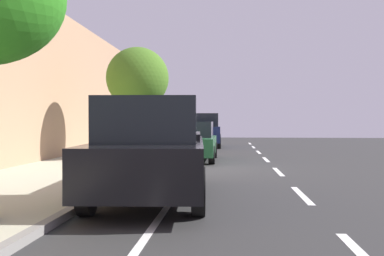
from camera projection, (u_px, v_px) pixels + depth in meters
name	position (u px, v px, depth m)	size (l,w,h in m)	color
ground	(198.00, 168.00, 14.20)	(54.57, 54.57, 0.00)	#2B2B2B
sidewalk	(89.00, 165.00, 14.50)	(3.97, 34.11, 0.13)	#B1AE95
curb_edge	(150.00, 166.00, 14.33)	(0.16, 34.11, 0.13)	gray
lane_stripe_centre	(271.00, 165.00, 15.25)	(0.14, 31.60, 0.01)	white
lane_stripe_bike_edge	(195.00, 168.00, 14.21)	(0.12, 34.11, 0.01)	white
building_facade	(24.00, 80.00, 14.64)	(0.50, 34.11, 5.88)	#A6805F
parked_suv_dark_blue_nearest	(204.00, 130.00, 25.81)	(2.04, 4.74, 1.99)	navy
parked_sedan_green_second	(192.00, 141.00, 16.91)	(1.85, 4.40, 1.52)	#1E512D
parked_pickup_black_mid	(153.00, 153.00, 8.53)	(2.29, 5.41, 1.95)	black
bicycle_at_curb	(185.00, 144.00, 21.44)	(1.48, 1.07, 0.80)	black
cyclist_with_backpack	(182.00, 130.00, 21.89)	(0.51, 0.58, 1.79)	#C6B284
street_tree_near_cyclist	(138.00, 79.00, 16.82)	(2.41, 2.41, 4.28)	#523631
fire_hydrant	(139.00, 150.00, 14.64)	(0.22, 0.22, 0.84)	red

